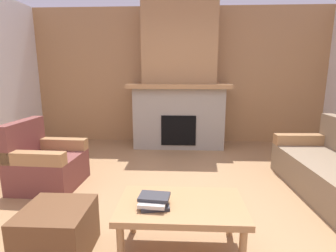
{
  "coord_description": "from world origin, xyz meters",
  "views": [
    {
      "loc": [
        0.04,
        -2.5,
        1.45
      ],
      "look_at": [
        -0.13,
        0.97,
        0.73
      ],
      "focal_mm": 28.03,
      "sensor_mm": 36.0,
      "label": 1
    }
  ],
  "objects_px": {
    "fireplace": "(179,87)",
    "ottoman": "(57,231)",
    "coffee_table": "(181,209)",
    "armchair": "(45,164)"
  },
  "relations": [
    {
      "from": "armchair",
      "to": "fireplace",
      "type": "bearing_deg",
      "value": 50.16
    },
    {
      "from": "ottoman",
      "to": "fireplace",
      "type": "bearing_deg",
      "value": 74.06
    },
    {
      "from": "ottoman",
      "to": "coffee_table",
      "type": "bearing_deg",
      "value": 4.45
    },
    {
      "from": "armchair",
      "to": "coffee_table",
      "type": "bearing_deg",
      "value": -34.35
    },
    {
      "from": "fireplace",
      "to": "coffee_table",
      "type": "xyz_separation_m",
      "value": [
        0.05,
        -3.21,
        -0.79
      ]
    },
    {
      "from": "fireplace",
      "to": "ottoman",
      "type": "bearing_deg",
      "value": -105.94
    },
    {
      "from": "fireplace",
      "to": "armchair",
      "type": "distance_m",
      "value": 2.78
    },
    {
      "from": "coffee_table",
      "to": "ottoman",
      "type": "relative_size",
      "value": 1.92
    },
    {
      "from": "fireplace",
      "to": "ottoman",
      "type": "distance_m",
      "value": 3.55
    },
    {
      "from": "armchair",
      "to": "coffee_table",
      "type": "height_order",
      "value": "armchair"
    }
  ]
}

